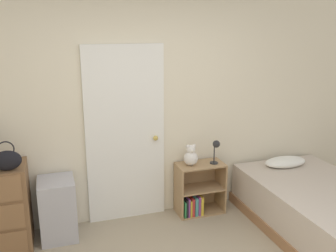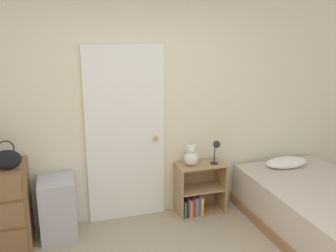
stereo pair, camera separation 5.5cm
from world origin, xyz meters
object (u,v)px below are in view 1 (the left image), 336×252
bookshelf (196,193)px  bed (322,210)px  teddy_bear (191,156)px  desk_lamp (216,147)px  handbag (7,160)px  storage_bin (58,209)px

bookshelf → bed: 1.40m
teddy_bear → desk_lamp: size_ratio=0.89×
bed → desk_lamp: bearing=139.5°
handbag → storage_bin: size_ratio=0.44×
teddy_bear → desk_lamp: 0.31m
teddy_bear → desk_lamp: desk_lamp is taller
bookshelf → bed: (1.13, -0.83, 0.01)m
storage_bin → bookshelf: 1.60m
handbag → desk_lamp: size_ratio=1.01×
handbag → teddy_bear: size_ratio=1.14×
bed → teddy_bear: bearing=145.8°
bookshelf → desk_lamp: bearing=-12.5°
handbag → bed: (3.14, -0.60, -0.72)m
bookshelf → bed: bearing=-36.3°
bookshelf → desk_lamp: desk_lamp is taller
teddy_bear → bed: teddy_bear is taller
storage_bin → desk_lamp: desk_lamp is taller
bookshelf → teddy_bear: (-0.08, -0.01, 0.48)m
storage_bin → bed: 2.83m
handbag → bookshelf: handbag is taller
bookshelf → teddy_bear: 0.49m
handbag → bed: size_ratio=0.15×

